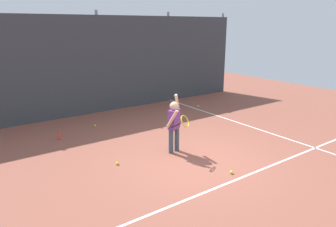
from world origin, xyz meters
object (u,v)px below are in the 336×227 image
object	(u,v)px
tennis_ball_3	(95,126)
tennis_ball_4	(175,127)
tennis_ball_0	(231,172)
tennis_player	(174,122)
tennis_ball_1	(198,106)
tennis_ball_2	(117,163)
water_bottle	(59,135)

from	to	relation	value
tennis_ball_3	tennis_ball_4	distance (m)	2.33
tennis_ball_0	tennis_ball_4	world-z (taller)	same
tennis_player	tennis_ball_3	world-z (taller)	tennis_player
tennis_player	tennis_ball_4	bearing A→B (deg)	26.67
tennis_ball_1	tennis_ball_3	bearing A→B (deg)	179.22
tennis_ball_2	tennis_ball_3	size ratio (longest dim) A/B	1.00
tennis_ball_1	tennis_ball_4	size ratio (longest dim) A/B	1.00
tennis_ball_2	water_bottle	bearing A→B (deg)	103.76
water_bottle	tennis_ball_0	bearing A→B (deg)	-60.57
tennis_player	water_bottle	world-z (taller)	tennis_player
water_bottle	tennis_ball_1	size ratio (longest dim) A/B	3.33
tennis_player	water_bottle	xyz separation A→B (m)	(-1.94, 2.39, -0.62)
water_bottle	tennis_ball_2	size ratio (longest dim) A/B	3.33
water_bottle	tennis_ball_2	xyz separation A→B (m)	(0.55, -2.24, -0.08)
tennis_ball_2	tennis_ball_1	bearing A→B (deg)	30.22
water_bottle	tennis_ball_3	size ratio (longest dim) A/B	3.33
tennis_ball_3	tennis_ball_1	bearing A→B (deg)	-0.78
water_bottle	tennis_ball_1	xyz separation A→B (m)	(5.06, 0.39, -0.08)
tennis_ball_0	tennis_ball_1	size ratio (longest dim) A/B	1.00
tennis_ball_2	tennis_ball_4	xyz separation A→B (m)	(2.42, 1.21, 0.00)
tennis_player	tennis_ball_3	bearing A→B (deg)	79.12
water_bottle	tennis_ball_4	size ratio (longest dim) A/B	3.33
water_bottle	tennis_ball_0	xyz separation A→B (m)	(2.22, -3.93, -0.08)
water_bottle	tennis_ball_2	bearing A→B (deg)	-76.24
tennis_player	tennis_ball_1	world-z (taller)	tennis_player
tennis_ball_4	tennis_ball_1	bearing A→B (deg)	34.13
tennis_ball_3	tennis_ball_4	xyz separation A→B (m)	(1.80, -1.47, 0.00)
tennis_ball_0	tennis_player	bearing A→B (deg)	100.06
tennis_player	tennis_ball_3	size ratio (longest dim) A/B	20.46
tennis_ball_3	tennis_ball_4	world-z (taller)	same
tennis_ball_0	tennis_ball_3	size ratio (longest dim) A/B	1.00
tennis_player	tennis_ball_2	world-z (taller)	tennis_player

